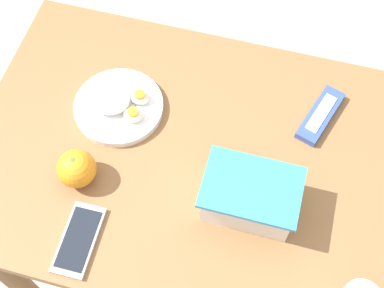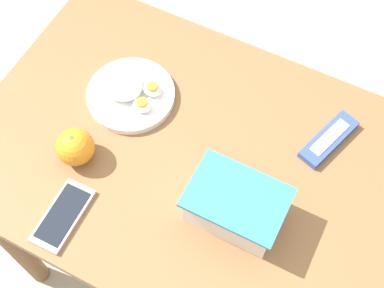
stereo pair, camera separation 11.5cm
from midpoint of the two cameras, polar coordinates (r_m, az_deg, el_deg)
The scene contains 7 objects.
ground_plane at distance 1.89m, azimuth 2.83°, elevation -12.76°, with size 10.00×10.00×0.00m, color #B2A899.
table at distance 1.29m, azimuth 4.07°, elevation -4.90°, with size 1.06×0.68×0.78m.
food_container at distance 1.08m, azimuth 7.74°, elevation -6.94°, with size 0.19×0.13×0.10m.
orange_fruit at distance 1.15m, azimuth -9.60°, elevation -0.57°, with size 0.08×0.08×0.08m.
rice_plate at distance 1.24m, azimuth -3.96°, elevation 5.20°, with size 0.20×0.20×0.05m.
candy_bar at distance 1.23m, azimuth 17.00°, elevation 0.25°, with size 0.09×0.16×0.02m.
cell_phone at distance 1.12m, azimuth -10.77°, elevation -7.79°, with size 0.07×0.15×0.01m.
Camera 2 is at (-0.21, 0.48, 1.82)m, focal length 50.00 mm.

